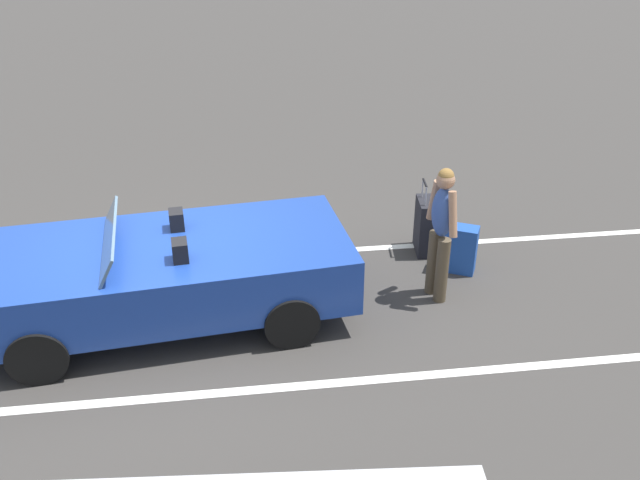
{
  "coord_description": "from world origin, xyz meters",
  "views": [
    {
      "loc": [
        -0.9,
        6.55,
        4.41
      ],
      "look_at": [
        -1.78,
        -0.26,
        0.75
      ],
      "focal_mm": 37.7,
      "sensor_mm": 36.0,
      "label": 1
    }
  ],
  "objects_px": {
    "suitcase_large_black": "(428,226)",
    "traveler_person": "(441,227)",
    "convertible_car": "(144,276)",
    "suitcase_medium_bright": "(460,249)"
  },
  "relations": [
    {
      "from": "suitcase_large_black",
      "to": "convertible_car",
      "type": "bearing_deg",
      "value": -155.48
    },
    {
      "from": "traveler_person",
      "to": "suitcase_large_black",
      "type": "bearing_deg",
      "value": -114.32
    },
    {
      "from": "convertible_car",
      "to": "suitcase_large_black",
      "type": "xyz_separation_m",
      "value": [
        -3.56,
        -1.19,
        -0.22
      ]
    },
    {
      "from": "suitcase_medium_bright",
      "to": "traveler_person",
      "type": "distance_m",
      "value": 0.96
    },
    {
      "from": "convertible_car",
      "to": "suitcase_large_black",
      "type": "height_order",
      "value": "convertible_car"
    },
    {
      "from": "convertible_car",
      "to": "traveler_person",
      "type": "relative_size",
      "value": 2.6
    },
    {
      "from": "suitcase_medium_bright",
      "to": "traveler_person",
      "type": "xyz_separation_m",
      "value": [
        0.47,
        0.56,
        0.62
      ]
    },
    {
      "from": "suitcase_medium_bright",
      "to": "traveler_person",
      "type": "relative_size",
      "value": 0.38
    },
    {
      "from": "suitcase_large_black",
      "to": "traveler_person",
      "type": "height_order",
      "value": "traveler_person"
    },
    {
      "from": "suitcase_large_black",
      "to": "suitcase_medium_bright",
      "type": "bearing_deg",
      "value": -57.55
    }
  ]
}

